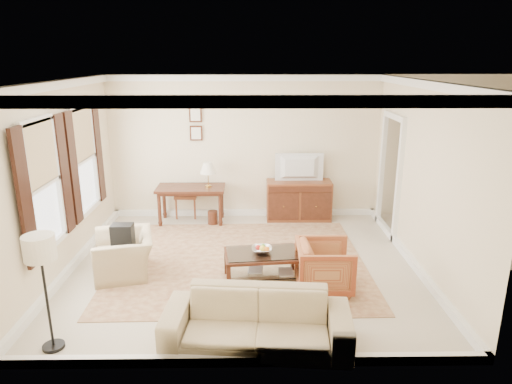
{
  "coord_description": "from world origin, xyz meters",
  "views": [
    {
      "loc": [
        0.1,
        -6.69,
        3.22
      ],
      "look_at": [
        0.2,
        0.3,
        1.15
      ],
      "focal_mm": 32.0,
      "sensor_mm": 36.0,
      "label": 1
    }
  ],
  "objects_px": {
    "coffee_table": "(262,259)",
    "club_armchair": "(124,248)",
    "sideboard": "(299,200)",
    "striped_armchair": "(325,264)",
    "sofa": "(257,313)",
    "tv": "(300,159)",
    "writing_desk": "(191,192)"
  },
  "relations": [
    {
      "from": "coffee_table",
      "to": "club_armchair",
      "type": "distance_m",
      "value": 2.14
    },
    {
      "from": "sideboard",
      "to": "club_armchair",
      "type": "bearing_deg",
      "value": -140.11
    },
    {
      "from": "sideboard",
      "to": "striped_armchair",
      "type": "bearing_deg",
      "value": -88.87
    },
    {
      "from": "sofa",
      "to": "sideboard",
      "type": "bearing_deg",
      "value": 82.88
    },
    {
      "from": "tv",
      "to": "club_armchair",
      "type": "distance_m",
      "value": 3.9
    },
    {
      "from": "tv",
      "to": "coffee_table",
      "type": "bearing_deg",
      "value": 73.23
    },
    {
      "from": "writing_desk",
      "to": "sofa",
      "type": "xyz_separation_m",
      "value": [
        1.25,
        -4.15,
        -0.21
      ]
    },
    {
      "from": "writing_desk",
      "to": "sideboard",
      "type": "bearing_deg",
      "value": 4.09
    },
    {
      "from": "writing_desk",
      "to": "striped_armchair",
      "type": "bearing_deg",
      "value": -51.85
    },
    {
      "from": "sideboard",
      "to": "writing_desk",
      "type": "bearing_deg",
      "value": -175.91
    },
    {
      "from": "sideboard",
      "to": "tv",
      "type": "xyz_separation_m",
      "value": [
        0.0,
        -0.02,
        0.87
      ]
    },
    {
      "from": "sideboard",
      "to": "tv",
      "type": "relative_size",
      "value": 1.42
    },
    {
      "from": "writing_desk",
      "to": "sideboard",
      "type": "relative_size",
      "value": 1.03
    },
    {
      "from": "writing_desk",
      "to": "coffee_table",
      "type": "distance_m",
      "value": 2.93
    },
    {
      "from": "tv",
      "to": "coffee_table",
      "type": "relative_size",
      "value": 0.8
    },
    {
      "from": "writing_desk",
      "to": "club_armchair",
      "type": "xyz_separation_m",
      "value": [
        -0.75,
        -2.3,
        -0.2
      ]
    },
    {
      "from": "writing_desk",
      "to": "coffee_table",
      "type": "bearing_deg",
      "value": -62.15
    },
    {
      "from": "tv",
      "to": "striped_armchair",
      "type": "relative_size",
      "value": 1.17
    },
    {
      "from": "tv",
      "to": "club_armchair",
      "type": "relative_size",
      "value": 0.94
    },
    {
      "from": "coffee_table",
      "to": "club_armchair",
      "type": "relative_size",
      "value": 1.19
    },
    {
      "from": "striped_armchair",
      "to": "sofa",
      "type": "xyz_separation_m",
      "value": [
        -0.99,
        -1.3,
        0.02
      ]
    },
    {
      "from": "striped_armchair",
      "to": "sofa",
      "type": "height_order",
      "value": "sofa"
    },
    {
      "from": "tv",
      "to": "sofa",
      "type": "relative_size",
      "value": 0.43
    },
    {
      "from": "sideboard",
      "to": "tv",
      "type": "height_order",
      "value": "tv"
    },
    {
      "from": "writing_desk",
      "to": "club_armchair",
      "type": "relative_size",
      "value": 1.38
    },
    {
      "from": "striped_armchair",
      "to": "club_armchair",
      "type": "distance_m",
      "value": 3.04
    },
    {
      "from": "coffee_table",
      "to": "club_armchair",
      "type": "xyz_separation_m",
      "value": [
        -2.12,
        0.28,
        0.07
      ]
    },
    {
      "from": "tv",
      "to": "striped_armchair",
      "type": "bearing_deg",
      "value": 91.14
    },
    {
      "from": "club_armchair",
      "to": "striped_armchair",
      "type": "bearing_deg",
      "value": 65.23
    },
    {
      "from": "sideboard",
      "to": "sofa",
      "type": "relative_size",
      "value": 0.61
    },
    {
      "from": "striped_armchair",
      "to": "writing_desk",
      "type": "bearing_deg",
      "value": 38.93
    },
    {
      "from": "sideboard",
      "to": "sofa",
      "type": "distance_m",
      "value": 4.41
    }
  ]
}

